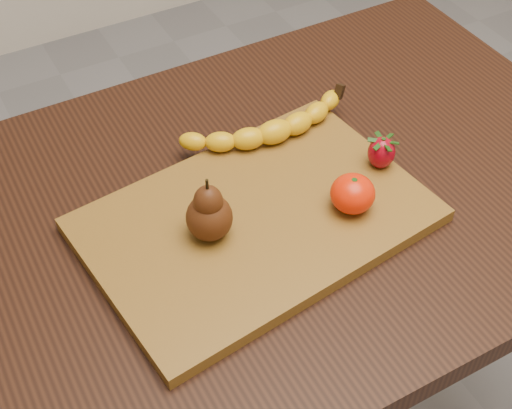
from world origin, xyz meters
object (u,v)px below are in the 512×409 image
mandarin (353,194)px  table (287,232)px  pear (209,208)px  cutting_board (256,220)px

mandarin → table: bearing=114.6°
pear → mandarin: (0.19, -0.05, -0.02)m
cutting_board → pear: (-0.07, -0.00, 0.06)m
table → cutting_board: cutting_board is taller
mandarin → cutting_board: bearing=157.7°
pear → mandarin: bearing=-14.6°
cutting_board → mandarin: size_ratio=7.39×
table → pear: size_ratio=10.50×
mandarin → pear: bearing=165.4°
cutting_board → mandarin: (0.12, -0.05, 0.04)m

